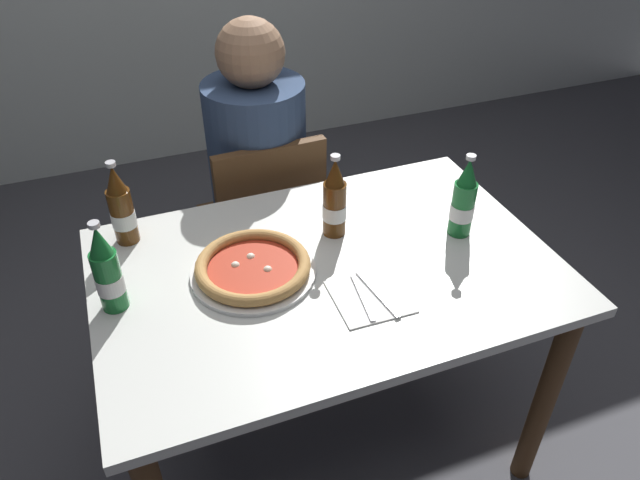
{
  "coord_description": "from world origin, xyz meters",
  "views": [
    {
      "loc": [
        -0.45,
        -1.12,
        1.75
      ],
      "look_at": [
        0.0,
        0.05,
        0.8
      ],
      "focal_mm": 33.42,
      "sensor_mm": 36.0,
      "label": 1
    }
  ],
  "objects_px": {
    "beer_bottle_left": "(335,202)",
    "beer_bottle_right": "(107,273)",
    "chair_behind_table": "(266,224)",
    "beer_bottle_extra": "(463,202)",
    "diner_seated": "(259,193)",
    "napkin_with_cutlery": "(370,296)",
    "dining_table_main": "(326,298)",
    "pizza_margherita_near": "(253,268)",
    "beer_bottle_center": "(121,209)"
  },
  "relations": [
    {
      "from": "dining_table_main",
      "to": "diner_seated",
      "type": "relative_size",
      "value": 0.99
    },
    {
      "from": "beer_bottle_left",
      "to": "beer_bottle_extra",
      "type": "xyz_separation_m",
      "value": [
        0.33,
        -0.12,
        0.0
      ]
    },
    {
      "from": "napkin_with_cutlery",
      "to": "beer_bottle_right",
      "type": "bearing_deg",
      "value": 161.92
    },
    {
      "from": "beer_bottle_right",
      "to": "pizza_margherita_near",
      "type": "bearing_deg",
      "value": -0.58
    },
    {
      "from": "dining_table_main",
      "to": "chair_behind_table",
      "type": "bearing_deg",
      "value": 90.08
    },
    {
      "from": "diner_seated",
      "to": "beer_bottle_center",
      "type": "xyz_separation_m",
      "value": [
        -0.47,
        -0.36,
        0.27
      ]
    },
    {
      "from": "beer_bottle_left",
      "to": "beer_bottle_right",
      "type": "height_order",
      "value": "same"
    },
    {
      "from": "pizza_margherita_near",
      "to": "beer_bottle_center",
      "type": "relative_size",
      "value": 1.31
    },
    {
      "from": "beer_bottle_extra",
      "to": "pizza_margherita_near",
      "type": "bearing_deg",
      "value": 177.08
    },
    {
      "from": "pizza_margherita_near",
      "to": "beer_bottle_left",
      "type": "relative_size",
      "value": 1.31
    },
    {
      "from": "beer_bottle_left",
      "to": "beer_bottle_right",
      "type": "distance_m",
      "value": 0.61
    },
    {
      "from": "diner_seated",
      "to": "beer_bottle_left",
      "type": "relative_size",
      "value": 4.89
    },
    {
      "from": "diner_seated",
      "to": "beer_bottle_extra",
      "type": "bearing_deg",
      "value": -58.09
    },
    {
      "from": "chair_behind_table",
      "to": "pizza_margherita_near",
      "type": "distance_m",
      "value": 0.67
    },
    {
      "from": "dining_table_main",
      "to": "beer_bottle_center",
      "type": "height_order",
      "value": "beer_bottle_center"
    },
    {
      "from": "napkin_with_cutlery",
      "to": "beer_bottle_extra",
      "type": "bearing_deg",
      "value": 24.55
    },
    {
      "from": "beer_bottle_extra",
      "to": "napkin_with_cutlery",
      "type": "bearing_deg",
      "value": -155.45
    },
    {
      "from": "diner_seated",
      "to": "chair_behind_table",
      "type": "bearing_deg",
      "value": -86.82
    },
    {
      "from": "chair_behind_table",
      "to": "beer_bottle_extra",
      "type": "xyz_separation_m",
      "value": [
        0.4,
        -0.6,
        0.37
      ]
    },
    {
      "from": "beer_bottle_extra",
      "to": "napkin_with_cutlery",
      "type": "relative_size",
      "value": 1.3
    },
    {
      "from": "beer_bottle_left",
      "to": "diner_seated",
      "type": "bearing_deg",
      "value": 98.34
    },
    {
      "from": "chair_behind_table",
      "to": "pizza_margherita_near",
      "type": "xyz_separation_m",
      "value": [
        -0.19,
        -0.57,
        0.29
      ]
    },
    {
      "from": "dining_table_main",
      "to": "beer_bottle_left",
      "type": "relative_size",
      "value": 4.86
    },
    {
      "from": "pizza_margherita_near",
      "to": "beer_bottle_extra",
      "type": "relative_size",
      "value": 1.31
    },
    {
      "from": "pizza_margherita_near",
      "to": "beer_bottle_extra",
      "type": "bearing_deg",
      "value": -2.92
    },
    {
      "from": "beer_bottle_right",
      "to": "napkin_with_cutlery",
      "type": "distance_m",
      "value": 0.63
    },
    {
      "from": "dining_table_main",
      "to": "napkin_with_cutlery",
      "type": "height_order",
      "value": "napkin_with_cutlery"
    },
    {
      "from": "diner_seated",
      "to": "beer_bottle_right",
      "type": "height_order",
      "value": "diner_seated"
    },
    {
      "from": "beer_bottle_center",
      "to": "diner_seated",
      "type": "bearing_deg",
      "value": 37.2
    },
    {
      "from": "beer_bottle_center",
      "to": "beer_bottle_right",
      "type": "bearing_deg",
      "value": -102.66
    },
    {
      "from": "pizza_margherita_near",
      "to": "beer_bottle_right",
      "type": "height_order",
      "value": "beer_bottle_right"
    },
    {
      "from": "chair_behind_table",
      "to": "beer_bottle_left",
      "type": "relative_size",
      "value": 3.44
    },
    {
      "from": "dining_table_main",
      "to": "beer_bottle_center",
      "type": "relative_size",
      "value": 4.86
    },
    {
      "from": "pizza_margherita_near",
      "to": "beer_bottle_extra",
      "type": "height_order",
      "value": "beer_bottle_extra"
    },
    {
      "from": "beer_bottle_left",
      "to": "beer_bottle_center",
      "type": "xyz_separation_m",
      "value": [
        -0.55,
        0.17,
        0.0
      ]
    },
    {
      "from": "beer_bottle_center",
      "to": "beer_bottle_left",
      "type": "bearing_deg",
      "value": -17.36
    },
    {
      "from": "beer_bottle_left",
      "to": "beer_bottle_right",
      "type": "bearing_deg",
      "value": -171.46
    },
    {
      "from": "chair_behind_table",
      "to": "napkin_with_cutlery",
      "type": "distance_m",
      "value": 0.81
    },
    {
      "from": "pizza_margherita_near",
      "to": "beer_bottle_extra",
      "type": "xyz_separation_m",
      "value": [
        0.59,
        -0.03,
        0.08
      ]
    },
    {
      "from": "pizza_margherita_near",
      "to": "beer_bottle_right",
      "type": "xyz_separation_m",
      "value": [
        -0.34,
        0.0,
        0.08
      ]
    },
    {
      "from": "beer_bottle_extra",
      "to": "chair_behind_table",
      "type": "bearing_deg",
      "value": 123.82
    },
    {
      "from": "chair_behind_table",
      "to": "diner_seated",
      "type": "height_order",
      "value": "diner_seated"
    },
    {
      "from": "dining_table_main",
      "to": "beer_bottle_center",
      "type": "distance_m",
      "value": 0.6
    },
    {
      "from": "dining_table_main",
      "to": "beer_bottle_extra",
      "type": "xyz_separation_m",
      "value": [
        0.4,
        0.01,
        0.22
      ]
    },
    {
      "from": "diner_seated",
      "to": "beer_bottle_left",
      "type": "distance_m",
      "value": 0.6
    },
    {
      "from": "beer_bottle_center",
      "to": "beer_bottle_right",
      "type": "distance_m",
      "value": 0.27
    },
    {
      "from": "chair_behind_table",
      "to": "beer_bottle_extra",
      "type": "distance_m",
      "value": 0.82
    },
    {
      "from": "beer_bottle_right",
      "to": "beer_bottle_extra",
      "type": "distance_m",
      "value": 0.94
    },
    {
      "from": "beer_bottle_extra",
      "to": "beer_bottle_left",
      "type": "bearing_deg",
      "value": 159.24
    },
    {
      "from": "dining_table_main",
      "to": "beer_bottle_center",
      "type": "bearing_deg",
      "value": 147.41
    }
  ]
}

